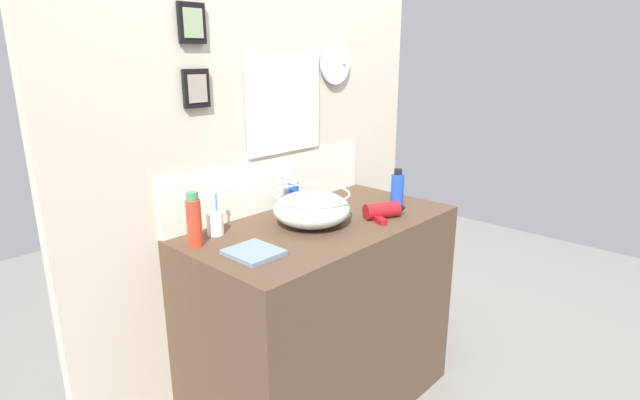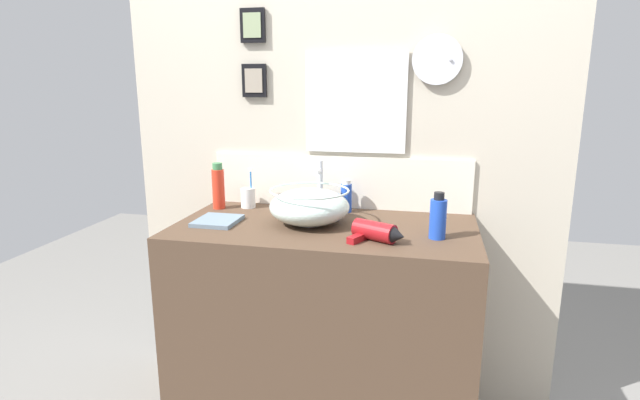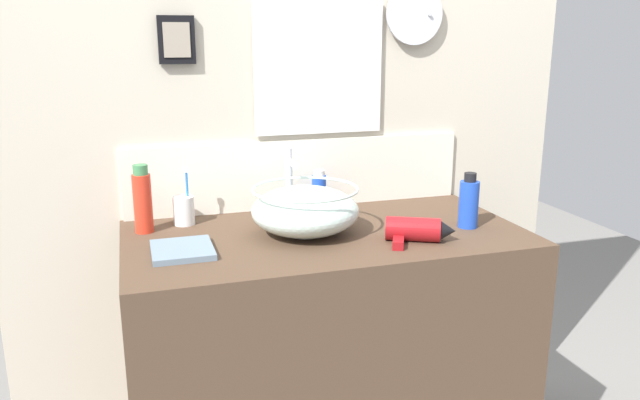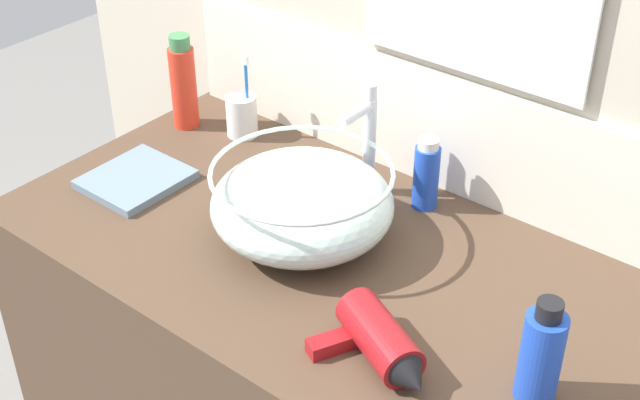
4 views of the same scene
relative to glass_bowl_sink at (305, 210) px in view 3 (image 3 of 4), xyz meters
The scene contains 10 objects.
vanity_counter 0.53m from the glass_bowl_sink, ahead, with size 1.17×0.61×0.90m, color #4C3828.
back_panel 0.46m from the glass_bowl_sink, 79.26° to the left, with size 1.92×0.10×2.59m.
glass_bowl_sink is the anchor object (origin of this frame).
faucet 0.19m from the glass_bowl_sink, 90.00° to the left, with size 0.02×0.10×0.22m.
hair_drier 0.33m from the glass_bowl_sink, 29.63° to the right, with size 0.21×0.14×0.07m.
toothbrush_cup 0.39m from the glass_bowl_sink, 148.66° to the left, with size 0.06×0.06×0.18m.
spray_bottle 0.49m from the glass_bowl_sink, ahead, with size 0.06×0.06×0.17m.
soap_dispenser 0.48m from the glass_bowl_sink, 160.79° to the left, with size 0.05×0.05×0.20m.
lotion_bottle 0.24m from the glass_bowl_sink, 63.46° to the left, with size 0.05×0.05×0.14m.
hand_towel 0.37m from the glass_bowl_sink, 169.96° to the right, with size 0.16×0.18×0.02m, color slate.
Camera 3 is at (-0.53, -1.67, 1.46)m, focal length 35.00 mm.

